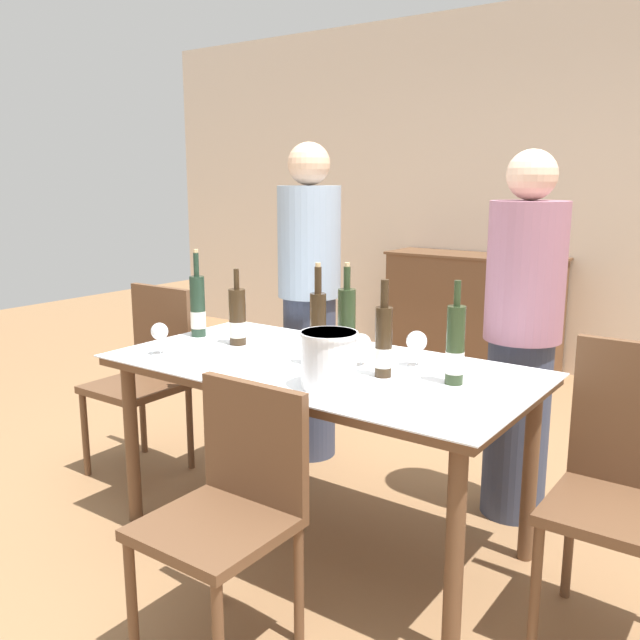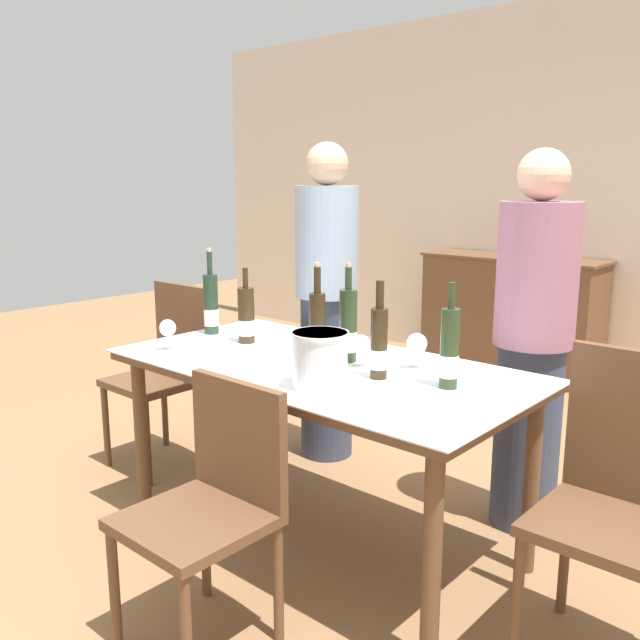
# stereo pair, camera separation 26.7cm
# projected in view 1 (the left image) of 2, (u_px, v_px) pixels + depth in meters

# --- Properties ---
(ground_plane) EXTENTS (12.00, 12.00, 0.00)m
(ground_plane) POSITION_uv_depth(u_px,v_px,m) (320.00, 537.00, 2.87)
(ground_plane) COLOR olive
(back_wall) EXTENTS (8.00, 0.10, 2.80)m
(back_wall) POSITION_uv_depth(u_px,v_px,m) (564.00, 191.00, 5.11)
(back_wall) COLOR beige
(back_wall) RESTS_ON ground_plane
(sideboard_cabinet) EXTENTS (1.38, 0.46, 0.91)m
(sideboard_cabinet) POSITION_uv_depth(u_px,v_px,m) (472.00, 311.00, 5.39)
(sideboard_cabinet) COLOR brown
(sideboard_cabinet) RESTS_ON ground_plane
(dining_table) EXTENTS (1.71, 0.89, 0.76)m
(dining_table) POSITION_uv_depth(u_px,v_px,m) (320.00, 382.00, 2.73)
(dining_table) COLOR brown
(dining_table) RESTS_ON ground_plane
(ice_bucket) EXTENTS (0.21, 0.21, 0.20)m
(ice_bucket) POSITION_uv_depth(u_px,v_px,m) (329.00, 358.00, 2.39)
(ice_bucket) COLOR white
(ice_bucket) RESTS_ON dining_table
(wine_bottle_0) EXTENTS (0.07, 0.07, 0.41)m
(wine_bottle_0) POSITION_uv_depth(u_px,v_px,m) (198.00, 308.00, 3.17)
(wine_bottle_0) COLOR #1E3323
(wine_bottle_0) RESTS_ON dining_table
(wine_bottle_1) EXTENTS (0.07, 0.07, 0.40)m
(wine_bottle_1) POSITION_uv_depth(u_px,v_px,m) (347.00, 327.00, 2.74)
(wine_bottle_1) COLOR #28381E
(wine_bottle_1) RESTS_ON dining_table
(wine_bottle_2) EXTENTS (0.06, 0.06, 0.41)m
(wine_bottle_2) POSITION_uv_depth(u_px,v_px,m) (318.00, 331.00, 2.65)
(wine_bottle_2) COLOR #332314
(wine_bottle_2) RESTS_ON dining_table
(wine_bottle_3) EXTENTS (0.06, 0.06, 0.37)m
(wine_bottle_3) POSITION_uv_depth(u_px,v_px,m) (384.00, 342.00, 2.51)
(wine_bottle_3) COLOR #332314
(wine_bottle_3) RESTS_ON dining_table
(wine_bottle_4) EXTENTS (0.07, 0.07, 0.38)m
(wine_bottle_4) POSITION_uv_depth(u_px,v_px,m) (455.00, 347.00, 2.42)
(wine_bottle_4) COLOR #28381E
(wine_bottle_4) RESTS_ON dining_table
(wine_bottle_5) EXTENTS (0.08, 0.08, 0.34)m
(wine_bottle_5) POSITION_uv_depth(u_px,v_px,m) (237.00, 319.00, 3.01)
(wine_bottle_5) COLOR #332314
(wine_bottle_5) RESTS_ON dining_table
(wine_glass_0) EXTENTS (0.07, 0.07, 0.14)m
(wine_glass_0) POSITION_uv_depth(u_px,v_px,m) (160.00, 333.00, 2.84)
(wine_glass_0) COLOR white
(wine_glass_0) RESTS_ON dining_table
(wine_glass_1) EXTENTS (0.07, 0.07, 0.14)m
(wine_glass_1) POSITION_uv_depth(u_px,v_px,m) (341.00, 344.00, 2.63)
(wine_glass_1) COLOR white
(wine_glass_1) RESTS_ON dining_table
(wine_glass_2) EXTENTS (0.08, 0.08, 0.13)m
(wine_glass_2) POSITION_uv_depth(u_px,v_px,m) (361.00, 345.00, 2.66)
(wine_glass_2) COLOR white
(wine_glass_2) RESTS_ON dining_table
(wine_glass_3) EXTENTS (0.08, 0.08, 0.14)m
(wine_glass_3) POSITION_uv_depth(u_px,v_px,m) (417.00, 342.00, 2.66)
(wine_glass_3) COLOR white
(wine_glass_3) RESTS_ON dining_table
(chair_near_front) EXTENTS (0.42, 0.42, 0.85)m
(chair_near_front) POSITION_uv_depth(u_px,v_px,m) (232.00, 499.00, 2.15)
(chair_near_front) COLOR brown
(chair_near_front) RESTS_ON ground_plane
(chair_left_end) EXTENTS (0.42, 0.42, 0.95)m
(chair_left_end) POSITION_uv_depth(u_px,v_px,m) (148.00, 367.00, 3.48)
(chair_left_end) COLOR brown
(chair_left_end) RESTS_ON ground_plane
(chair_right_end) EXTENTS (0.42, 0.42, 0.97)m
(chair_right_end) POSITION_uv_depth(u_px,v_px,m) (627.00, 475.00, 2.17)
(chair_right_end) COLOR brown
(chair_right_end) RESTS_ON ground_plane
(person_host) EXTENTS (0.33, 0.33, 1.67)m
(person_host) POSITION_uv_depth(u_px,v_px,m) (309.00, 303.00, 3.58)
(person_host) COLOR #383F56
(person_host) RESTS_ON ground_plane
(person_guest_left) EXTENTS (0.33, 0.33, 1.61)m
(person_guest_left) POSITION_uv_depth(u_px,v_px,m) (522.00, 340.00, 2.92)
(person_guest_left) COLOR #383F56
(person_guest_left) RESTS_ON ground_plane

